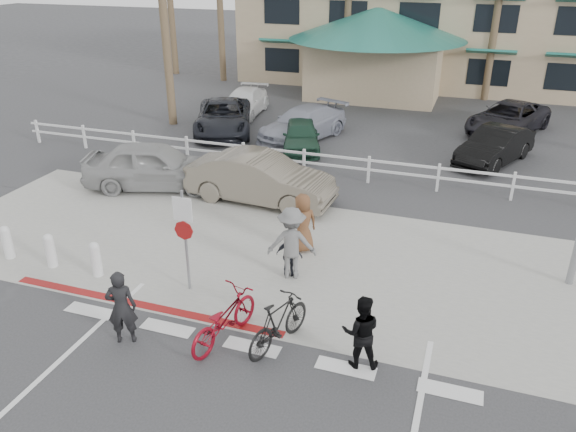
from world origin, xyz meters
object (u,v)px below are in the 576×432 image
at_px(car_red_compact, 154,165).
at_px(bike_red, 224,319).
at_px(bike_black, 279,323).
at_px(sign_post, 185,236).
at_px(car_white_sedan, 260,178).

bearing_deg(car_red_compact, bike_red, -157.23).
height_order(bike_red, bike_black, bike_black).
height_order(sign_post, car_red_compact, sign_post).
distance_m(bike_red, bike_black, 1.16).
height_order(sign_post, car_white_sedan, sign_post).
bearing_deg(bike_black, sign_post, -6.61).
relative_size(sign_post, bike_red, 1.40).
xyz_separation_m(bike_red, car_red_compact, (-5.88, 7.02, 0.27)).
bearing_deg(car_red_compact, bike_black, -151.33).
relative_size(sign_post, car_white_sedan, 0.60).
bearing_deg(car_white_sedan, bike_black, -152.10).
bearing_deg(sign_post, bike_black, -25.69).
xyz_separation_m(bike_black, car_red_compact, (-7.02, 6.83, 0.24)).
relative_size(bike_red, car_white_sedan, 0.43).
height_order(bike_red, car_white_sedan, car_white_sedan).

